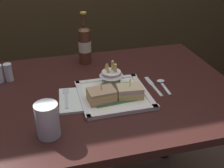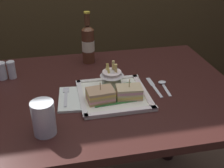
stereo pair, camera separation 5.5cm
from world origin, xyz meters
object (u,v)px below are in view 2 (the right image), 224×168
beer_bottle (88,43)px  water_glass (44,120)px  knife (154,86)px  dining_table (111,121)px  spoon (163,84)px  sandwich_half_left (100,95)px  fork (66,95)px  sandwich_half_right (129,92)px  pepper_shaker (12,71)px  square_plate (113,95)px  fries_cup (112,76)px  salt_shaker (2,72)px

beer_bottle → water_glass: size_ratio=2.14×
beer_bottle → knife: (0.24, -0.31, -0.10)m
dining_table → beer_bottle: (-0.05, 0.29, 0.27)m
spoon → sandwich_half_left: bearing=-164.1°
fork → spoon: (0.42, 0.02, -0.01)m
sandwich_half_right → pepper_shaker: 0.55m
dining_table → spoon: size_ratio=8.37×
water_glass → fork: size_ratio=0.82×
square_plate → sandwich_half_left: sandwich_half_left is taller
water_glass → knife: 0.51m
dining_table → fries_cup: 0.22m
dining_table → knife: knife is taller
pepper_shaker → dining_table: bearing=-24.3°
knife → pepper_shaker: bearing=160.9°
square_plate → water_glass: (-0.27, -0.18, 0.04)m
square_plate → fork: bearing=171.6°
water_glass → salt_shaker: (-0.19, 0.43, -0.02)m
knife → pepper_shaker: size_ratio=2.14×
square_plate → beer_bottle: beer_bottle is taller
sandwich_half_right → square_plate: bearing=148.9°
fries_cup → spoon: (0.22, -0.02, -0.05)m
fork → beer_bottle: bearing=67.2°
sandwich_half_left → pepper_shaker: (-0.35, 0.28, 0.00)m
dining_table → fork: (-0.19, -0.04, 0.18)m
beer_bottle → spoon: bearing=-47.3°
beer_bottle → square_plate: bearing=-81.9°
knife → salt_shaker: bearing=162.1°
spoon → knife: bearing=-174.0°
dining_table → pepper_shaker: bearing=155.7°
square_plate → fries_cup: fries_cup is taller
fries_cup → fork: size_ratio=0.78×
fries_cup → beer_bottle: bearing=102.1°
salt_shaker → knife: bearing=-17.9°
beer_bottle → salt_shaker: (-0.40, -0.10, -0.07)m
sandwich_half_left → water_glass: bearing=-145.3°
beer_bottle → fork: bearing=-112.8°
sandwich_half_left → fork: sandwich_half_left is taller
sandwich_half_left → beer_bottle: 0.39m
sandwich_half_right → fork: bearing=165.7°
square_plate → sandwich_half_left: size_ratio=2.52×
sandwich_half_left → fork: 0.15m
sandwich_half_right → fork: size_ratio=0.72×
salt_shaker → sandwich_half_left: bearing=-35.7°
dining_table → beer_bottle: 0.40m
knife → pepper_shaker: pepper_shaker is taller
fries_cup → water_glass: 0.38m
dining_table → fries_cup: bearing=57.3°
spoon → salt_shaker: 0.72m
water_glass → square_plate: bearing=33.9°
beer_bottle → spoon: beer_bottle is taller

